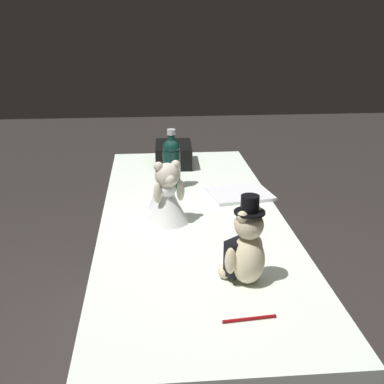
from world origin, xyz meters
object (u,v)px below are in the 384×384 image
(teddy_bear_groom, at_px, (246,249))
(signing_pen, at_px, (248,319))
(teddy_bear_bride, at_px, (167,194))
(guestbook, at_px, (240,194))
(gift_case_black, at_px, (174,154))
(champagne_bottle, at_px, (172,163))

(teddy_bear_groom, xyz_separation_m, signing_pen, (-0.21, 0.03, -0.10))
(teddy_bear_bride, xyz_separation_m, guestbook, (0.25, -0.34, -0.10))
(teddy_bear_bride, xyz_separation_m, signing_pen, (-0.70, -0.19, -0.10))
(signing_pen, distance_m, gift_case_black, 1.48)
(teddy_bear_groom, height_order, gift_case_black, teddy_bear_groom)
(gift_case_black, relative_size, guestbook, 1.07)
(gift_case_black, xyz_separation_m, guestbook, (-0.52, -0.27, -0.05))
(gift_case_black, bearing_deg, teddy_bear_groom, -173.31)
(teddy_bear_bride, bearing_deg, signing_pen, -165.25)
(champagne_bottle, bearing_deg, signing_pen, -172.51)
(teddy_bear_bride, relative_size, signing_pen, 1.60)
(teddy_bear_groom, bearing_deg, champagne_bottle, 11.15)
(champagne_bottle, height_order, guestbook, champagne_bottle)
(teddy_bear_bride, bearing_deg, guestbook, -53.30)
(teddy_bear_bride, distance_m, champagne_bottle, 0.40)
(gift_case_black, height_order, guestbook, gift_case_black)
(signing_pen, bearing_deg, teddy_bear_bride, 14.75)
(guestbook, bearing_deg, teddy_bear_bride, 117.44)
(gift_case_black, bearing_deg, signing_pen, -175.45)
(teddy_bear_bride, height_order, guestbook, teddy_bear_bride)
(teddy_bear_bride, distance_m, guestbook, 0.43)
(teddy_bear_groom, relative_size, champagne_bottle, 1.01)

